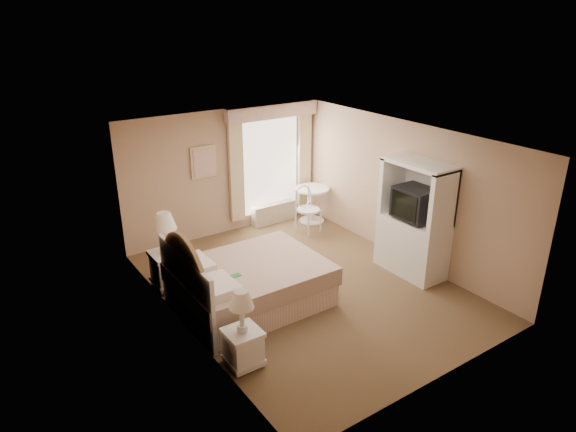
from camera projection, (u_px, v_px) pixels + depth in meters
room at (307, 216)px, 7.99m from camera, size 4.21×5.51×2.51m
window at (272, 161)px, 10.53m from camera, size 2.05×0.22×2.51m
framed_art at (204, 162)px, 9.72m from camera, size 0.52×0.04×0.62m
bed at (244, 284)px, 7.79m from camera, size 2.20×1.73×1.53m
nightstand_near at (243, 338)px, 6.45m from camera, size 0.44×0.44×1.07m
nightstand_far at (168, 260)px, 8.30m from camera, size 0.53×0.53×1.28m
round_table at (312, 199)px, 10.86m from camera, size 0.72×0.72×0.76m
cafe_chair at (306, 206)px, 10.35m from camera, size 0.54×0.54×0.97m
armoire at (414, 228)px, 8.65m from camera, size 0.60×1.19×1.98m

